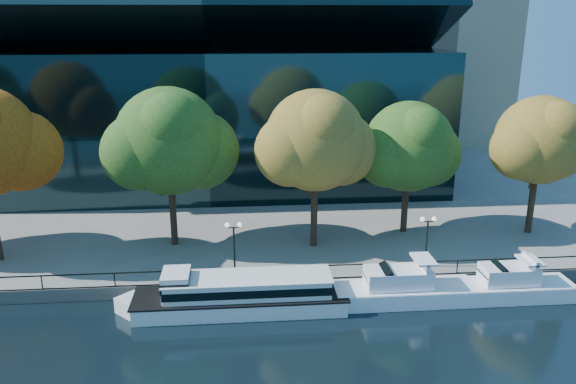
{
  "coord_description": "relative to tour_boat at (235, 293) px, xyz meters",
  "views": [
    {
      "loc": [
        -0.85,
        -33.77,
        19.13
      ],
      "look_at": [
        2.74,
        8.0,
        6.15
      ],
      "focal_mm": 35.0,
      "sensor_mm": 36.0,
      "label": 1
    }
  ],
  "objects": [
    {
      "name": "promenade",
      "position": [
        1.49,
        35.56,
        -0.78
      ],
      "size": [
        90.0,
        67.08,
        1.0
      ],
      "color": "slate",
      "rests_on": "ground"
    },
    {
      "name": "lamp_1",
      "position": [
        -0.04,
        3.69,
        2.7
      ],
      "size": [
        1.26,
        0.36,
        4.03
      ],
      "color": "black",
      "rests_on": "promenade"
    },
    {
      "name": "lamp_2",
      "position": [
        14.44,
        3.69,
        2.7
      ],
      "size": [
        1.26,
        0.36,
        4.03
      ],
      "color": "black",
      "rests_on": "promenade"
    },
    {
      "name": "tree_3",
      "position": [
        6.67,
        8.54,
        8.48
      ],
      "size": [
        10.13,
        8.31,
        12.98
      ],
      "color": "black",
      "rests_on": "promenade"
    },
    {
      "name": "ground",
      "position": [
        1.49,
        -0.81,
        -1.28
      ],
      "size": [
        160.0,
        160.0,
        0.0
      ],
      "primitive_type": "plane",
      "color": "black",
      "rests_on": "ground"
    },
    {
      "name": "tree_2",
      "position": [
        -4.91,
        9.76,
        8.37
      ],
      "size": [
        10.79,
        8.85,
        13.14
      ],
      "color": "black",
      "rests_on": "promenade"
    },
    {
      "name": "cruiser_far",
      "position": [
        19.34,
        0.13,
        -0.28
      ],
      "size": [
        9.58,
        2.66,
        3.13
      ],
      "color": "white",
      "rests_on": "ground"
    },
    {
      "name": "tour_boat",
      "position": [
        0.0,
        0.0,
        0.0
      ],
      "size": [
        15.82,
        3.53,
        3.0
      ],
      "color": "silver",
      "rests_on": "ground"
    },
    {
      "name": "tree_4",
      "position": [
        15.05,
        11.07,
        7.27
      ],
      "size": [
        9.66,
        7.92,
        11.58
      ],
      "color": "black",
      "rests_on": "promenade"
    },
    {
      "name": "railing",
      "position": [
        1.49,
        2.44,
        0.66
      ],
      "size": [
        88.2,
        0.08,
        0.99
      ],
      "color": "black",
      "rests_on": "promenade"
    },
    {
      "name": "tree_5",
      "position": [
        26.03,
        9.95,
        7.87
      ],
      "size": [
        9.38,
        7.69,
        12.07
      ],
      "color": "black",
      "rests_on": "promenade"
    },
    {
      "name": "convention_building",
      "position": [
        -2.51,
        30.98,
        7.23
      ],
      "size": [
        50.0,
        24.57,
        21.43
      ],
      "color": "black",
      "rests_on": "ground"
    },
    {
      "name": "cruiser_near",
      "position": [
        11.4,
        0.22,
        -0.26
      ],
      "size": [
        11.25,
        2.9,
        3.26
      ],
      "color": "white",
      "rests_on": "ground"
    }
  ]
}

